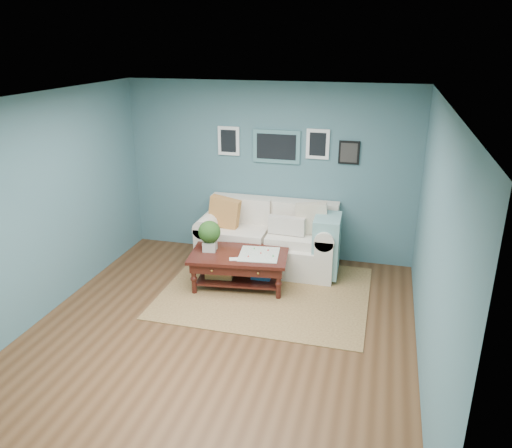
% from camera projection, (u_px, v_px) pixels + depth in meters
% --- Properties ---
extents(room_shell, '(5.00, 5.02, 2.70)m').
position_uv_depth(room_shell, '(218.00, 225.00, 5.45)').
color(room_shell, brown).
rests_on(room_shell, ground).
extents(area_rug, '(2.76, 2.21, 0.01)m').
position_uv_depth(area_rug, '(266.00, 292.00, 6.85)').
color(area_rug, brown).
rests_on(area_rug, ground).
extents(loveseat, '(2.10, 0.96, 1.08)m').
position_uv_depth(loveseat, '(275.00, 239.00, 7.51)').
color(loveseat, silver).
rests_on(loveseat, ground).
extents(coffee_table, '(1.42, 0.94, 0.93)m').
position_uv_depth(coffee_table, '(234.00, 259.00, 6.90)').
color(coffee_table, black).
rests_on(coffee_table, ground).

